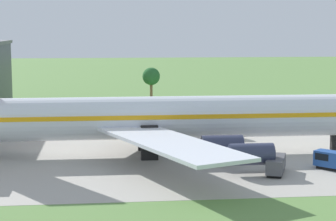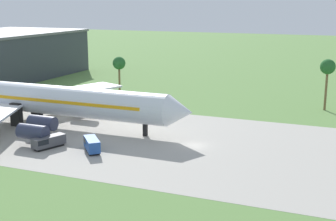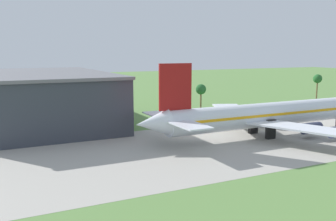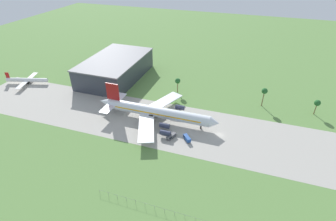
% 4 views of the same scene
% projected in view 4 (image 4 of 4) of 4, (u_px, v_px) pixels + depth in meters
% --- Properties ---
extents(ground_plane, '(600.00, 600.00, 0.00)m').
position_uv_depth(ground_plane, '(220.00, 135.00, 140.05)').
color(ground_plane, '#5B8442').
extents(taxiway_strip, '(320.00, 44.00, 0.02)m').
position_uv_depth(taxiway_strip, '(220.00, 135.00, 140.05)').
color(taxiway_strip, '#A8A399').
rests_on(taxiway_strip, ground_plane).
extents(jet_airliner, '(72.47, 55.82, 19.06)m').
position_uv_depth(jet_airliner, '(156.00, 112.00, 149.16)').
color(jet_airliner, silver).
rests_on(jet_airliner, ground_plane).
extents(regional_aircraft, '(29.74, 27.02, 8.49)m').
position_uv_depth(regional_aircraft, '(27.00, 80.00, 190.59)').
color(regional_aircraft, white).
rests_on(regional_aircraft, ground_plane).
extents(baggage_tug, '(4.10, 6.40, 2.15)m').
position_uv_depth(baggage_tug, '(171.00, 137.00, 136.81)').
color(baggage_tug, black).
rests_on(baggage_tug, ground_plane).
extents(catering_van, '(5.15, 5.48, 2.39)m').
position_uv_depth(catering_van, '(187.00, 138.00, 135.58)').
color(catering_van, black).
rests_on(catering_van, ground_plane).
extents(perimeter_fence, '(80.10, 0.10, 2.10)m').
position_uv_depth(perimeter_fence, '(196.00, 219.00, 95.28)').
color(perimeter_fence, slate).
rests_on(perimeter_fence, ground_plane).
extents(terminal_building, '(36.72, 61.20, 15.39)m').
position_uv_depth(terminal_building, '(116.00, 68.00, 196.73)').
color(terminal_building, '#333842').
rests_on(terminal_building, ground_plane).
extents(palm_tree_row, '(109.90, 3.60, 12.32)m').
position_uv_depth(palm_tree_row, '(275.00, 95.00, 158.79)').
color(palm_tree_row, brown).
rests_on(palm_tree_row, ground_plane).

